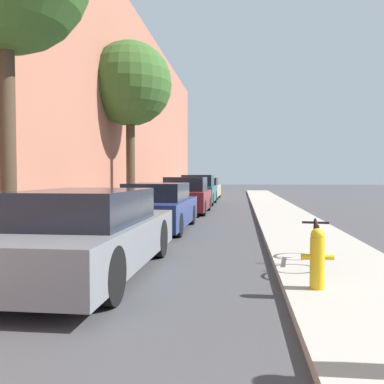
{
  "coord_description": "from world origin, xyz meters",
  "views": [
    {
      "loc": [
        1.37,
        1.78,
        1.5
      ],
      "look_at": [
        0.11,
        12.27,
        1.09
      ],
      "focal_mm": 38.4,
      "sensor_mm": 36.0,
      "label": 1
    }
  ],
  "objects_px": {
    "parked_car_grey": "(89,234)",
    "street_tree_far": "(130,85)",
    "parked_car_maroon": "(187,196)",
    "bicycle": "(316,241)",
    "parked_car_navy": "(159,208)",
    "parked_car_teal": "(199,190)",
    "fire_hydrant": "(317,258)",
    "parked_car_champagne": "(205,189)"
  },
  "relations": [
    {
      "from": "parked_car_teal",
      "to": "fire_hydrant",
      "type": "height_order",
      "value": "parked_car_teal"
    },
    {
      "from": "bicycle",
      "to": "parked_car_maroon",
      "type": "bearing_deg",
      "value": 116.85
    },
    {
      "from": "parked_car_maroon",
      "to": "bicycle",
      "type": "bearing_deg",
      "value": -70.9
    },
    {
      "from": "parked_car_grey",
      "to": "fire_hydrant",
      "type": "relative_size",
      "value": 6.2
    },
    {
      "from": "parked_car_maroon",
      "to": "parked_car_champagne",
      "type": "height_order",
      "value": "parked_car_maroon"
    },
    {
      "from": "parked_car_grey",
      "to": "parked_car_maroon",
      "type": "xyz_separation_m",
      "value": [
        0.08,
        10.56,
        0.05
      ]
    },
    {
      "from": "parked_car_teal",
      "to": "street_tree_far",
      "type": "bearing_deg",
      "value": -112.04
    },
    {
      "from": "parked_car_grey",
      "to": "parked_car_champagne",
      "type": "distance_m",
      "value": 21.45
    },
    {
      "from": "parked_car_grey",
      "to": "bicycle",
      "type": "xyz_separation_m",
      "value": [
        3.47,
        0.76,
        -0.17
      ]
    },
    {
      "from": "parked_car_maroon",
      "to": "fire_hydrant",
      "type": "xyz_separation_m",
      "value": [
        3.13,
        -11.37,
        -0.18
      ]
    },
    {
      "from": "parked_car_navy",
      "to": "parked_car_champagne",
      "type": "relative_size",
      "value": 0.94
    },
    {
      "from": "bicycle",
      "to": "fire_hydrant",
      "type": "bearing_deg",
      "value": -91.77
    },
    {
      "from": "parked_car_champagne",
      "to": "parked_car_grey",
      "type": "bearing_deg",
      "value": -89.72
    },
    {
      "from": "parked_car_champagne",
      "to": "street_tree_far",
      "type": "height_order",
      "value": "street_tree_far"
    },
    {
      "from": "parked_car_maroon",
      "to": "parked_car_teal",
      "type": "xyz_separation_m",
      "value": [
        -0.06,
        5.26,
        0.05
      ]
    },
    {
      "from": "parked_car_grey",
      "to": "parked_car_maroon",
      "type": "height_order",
      "value": "parked_car_maroon"
    },
    {
      "from": "parked_car_navy",
      "to": "parked_car_teal",
      "type": "relative_size",
      "value": 1.04
    },
    {
      "from": "parked_car_champagne",
      "to": "bicycle",
      "type": "bearing_deg",
      "value": -80.19
    },
    {
      "from": "parked_car_maroon",
      "to": "parked_car_navy",
      "type": "bearing_deg",
      "value": -90.89
    },
    {
      "from": "parked_car_grey",
      "to": "fire_hydrant",
      "type": "xyz_separation_m",
      "value": [
        3.21,
        -0.81,
        -0.13
      ]
    },
    {
      "from": "fire_hydrant",
      "to": "parked_car_navy",
      "type": "bearing_deg",
      "value": 117.82
    },
    {
      "from": "parked_car_grey",
      "to": "street_tree_far",
      "type": "height_order",
      "value": "street_tree_far"
    },
    {
      "from": "fire_hydrant",
      "to": "parked_car_grey",
      "type": "bearing_deg",
      "value": 165.86
    },
    {
      "from": "street_tree_far",
      "to": "parked_car_champagne",
      "type": "bearing_deg",
      "value": 79.33
    },
    {
      "from": "parked_car_navy",
      "to": "bicycle",
      "type": "distance_m",
      "value": 5.71
    },
    {
      "from": "bicycle",
      "to": "parked_car_grey",
      "type": "bearing_deg",
      "value": -159.96
    },
    {
      "from": "parked_car_grey",
      "to": "street_tree_far",
      "type": "relative_size",
      "value": 0.68
    },
    {
      "from": "street_tree_far",
      "to": "bicycle",
      "type": "relative_size",
      "value": 4.21
    },
    {
      "from": "street_tree_far",
      "to": "parked_car_grey",
      "type": "bearing_deg",
      "value": -78.02
    },
    {
      "from": "parked_car_navy",
      "to": "fire_hydrant",
      "type": "height_order",
      "value": "parked_car_navy"
    },
    {
      "from": "parked_car_navy",
      "to": "parked_car_grey",
      "type": "bearing_deg",
      "value": -89.94
    },
    {
      "from": "parked_car_teal",
      "to": "parked_car_champagne",
      "type": "distance_m",
      "value": 5.63
    },
    {
      "from": "bicycle",
      "to": "parked_car_navy",
      "type": "bearing_deg",
      "value": 135.27
    },
    {
      "from": "parked_car_grey",
      "to": "street_tree_far",
      "type": "bearing_deg",
      "value": 101.98
    },
    {
      "from": "street_tree_far",
      "to": "bicycle",
      "type": "xyz_separation_m",
      "value": [
        5.67,
        -9.59,
        -4.73
      ]
    },
    {
      "from": "parked_car_navy",
      "to": "street_tree_far",
      "type": "relative_size",
      "value": 0.64
    },
    {
      "from": "parked_car_teal",
      "to": "bicycle",
      "type": "relative_size",
      "value": 2.61
    },
    {
      "from": "parked_car_navy",
      "to": "street_tree_far",
      "type": "xyz_separation_m",
      "value": [
        -2.19,
        5.06,
        4.57
      ]
    },
    {
      "from": "parked_car_champagne",
      "to": "fire_hydrant",
      "type": "height_order",
      "value": "parked_car_champagne"
    },
    {
      "from": "parked_car_navy",
      "to": "street_tree_far",
      "type": "bearing_deg",
      "value": 113.4
    },
    {
      "from": "parked_car_navy",
      "to": "parked_car_maroon",
      "type": "xyz_separation_m",
      "value": [
        0.08,
        5.28,
        0.06
      ]
    },
    {
      "from": "parked_car_champagne",
      "to": "parked_car_teal",
      "type": "bearing_deg",
      "value": -88.74
    }
  ]
}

